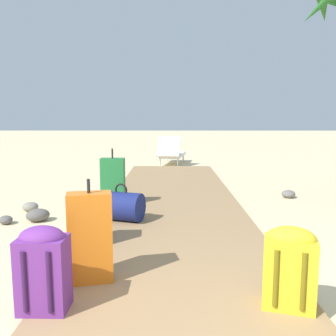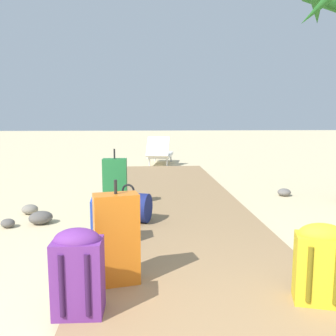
# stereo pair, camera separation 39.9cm
# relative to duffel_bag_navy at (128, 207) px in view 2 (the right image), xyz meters

# --- Properties ---
(ground_plane) EXTENTS (60.00, 60.00, 0.00)m
(ground_plane) POSITION_rel_duffel_bag_navy_xyz_m (0.64, 0.07, -0.26)
(ground_plane) COLOR beige
(boardwalk) EXTENTS (1.95, 8.08, 0.08)m
(boardwalk) POSITION_rel_duffel_bag_navy_xyz_m (0.64, 0.88, -0.22)
(boardwalk) COLOR #9E7A51
(boardwalk) RESTS_ON ground
(duffel_bag_navy) EXTENTS (0.59, 0.49, 0.46)m
(duffel_bag_navy) POSITION_rel_duffel_bag_navy_xyz_m (0.00, 0.00, 0.00)
(duffel_bag_navy) COLOR navy
(duffel_bag_navy) RESTS_ON boardwalk
(suitcase_green) EXTENTS (0.34, 0.17, 0.82)m
(suitcase_green) POSITION_rel_duffel_bag_navy_xyz_m (-0.22, 0.78, 0.16)
(suitcase_green) COLOR #237538
(suitcase_green) RESTS_ON boardwalk
(backpack_yellow) EXTENTS (0.38, 0.29, 0.56)m
(backpack_yellow) POSITION_rel_duffel_bag_navy_xyz_m (1.40, -2.06, 0.12)
(backpack_yellow) COLOR gold
(backpack_yellow) RESTS_ON boardwalk
(backpack_purple) EXTENTS (0.32, 0.25, 0.58)m
(backpack_purple) POSITION_rel_duffel_bag_navy_xyz_m (-0.23, -2.10, 0.12)
(backpack_purple) COLOR #6B2D84
(backpack_purple) RESTS_ON boardwalk
(backpack_blue) EXTENTS (0.28, 0.27, 0.53)m
(backpack_blue) POSITION_rel_duffel_bag_navy_xyz_m (-0.19, -0.81, 0.10)
(backpack_blue) COLOR #2847B7
(backpack_blue) RESTS_ON boardwalk
(suitcase_orange) EXTENTS (0.37, 0.25, 0.81)m
(suitcase_orange) POSITION_rel_duffel_bag_navy_xyz_m (-0.02, -1.67, 0.17)
(suitcase_orange) COLOR orange
(suitcase_orange) RESTS_ON boardwalk
(lounge_chair) EXTENTS (0.85, 1.61, 0.80)m
(lounge_chair) POSITION_rel_duffel_bag_navy_xyz_m (0.63, 5.84, 0.07)
(lounge_chair) COLOR white
(lounge_chair) RESTS_ON ground
(rock_left_far) EXTENTS (0.24, 0.23, 0.11)m
(rock_left_far) POSITION_rel_duffel_bag_navy_xyz_m (-1.48, 0.09, -0.20)
(rock_left_far) COLOR #5B5651
(rock_left_far) RESTS_ON ground
(rock_left_near) EXTENTS (0.38, 0.36, 0.16)m
(rock_left_near) POSITION_rel_duffel_bag_navy_xyz_m (-1.12, 0.22, -0.18)
(rock_left_near) COLOR #5B5651
(rock_left_near) RESTS_ON ground
(rock_right_mid) EXTENTS (0.27, 0.26, 0.13)m
(rock_right_mid) POSITION_rel_duffel_bag_navy_xyz_m (2.59, 1.62, -0.19)
(rock_right_mid) COLOR slate
(rock_right_mid) RESTS_ON ground
(rock_left_mid) EXTENTS (0.31, 0.31, 0.13)m
(rock_left_mid) POSITION_rel_duffel_bag_navy_xyz_m (-1.41, 0.71, -0.19)
(rock_left_mid) COLOR gray
(rock_left_mid) RESTS_ON ground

